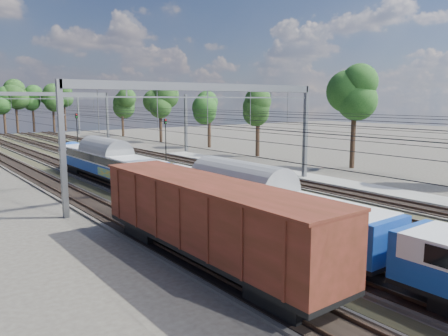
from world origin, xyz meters
TOP-DOWN VIEW (x-y plane):
  - track_bed at (-0.00, 45.00)m, footprint 21.00×130.00m
  - platform at (12.00, 20.00)m, footprint 3.00×70.00m
  - catenary at (0.33, 52.69)m, footprint 25.65×130.00m
  - tree_belt at (6.50, 97.05)m, footprint 39.69×101.40m
  - emu_train at (-4.50, 19.91)m, footprint 2.81×59.51m
  - freight_boxcar at (-9.00, 17.37)m, footprint 3.12×15.07m
  - worker at (-0.39, 52.14)m, footprint 0.60×0.72m
  - signal_near at (1.27, 64.61)m, footprint 0.40×0.36m
  - signal_far at (7.47, 49.84)m, footprint 0.35×0.32m

SIDE VIEW (x-z plane):
  - track_bed at x=0.00m, z-range -0.07..0.27m
  - platform at x=12.00m, z-range 0.00..0.30m
  - worker at x=-0.39m, z-range 0.00..1.70m
  - freight_boxcar at x=-9.00m, z-range 0.43..4.31m
  - emu_train at x=-4.50m, z-range 0.36..4.47m
  - signal_far at x=7.47m, z-range 0.71..6.06m
  - signal_near at x=1.27m, z-range 0.77..6.56m
  - catenary at x=0.33m, z-range 1.90..10.90m
  - tree_belt at x=6.50m, z-range 2.14..14.06m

